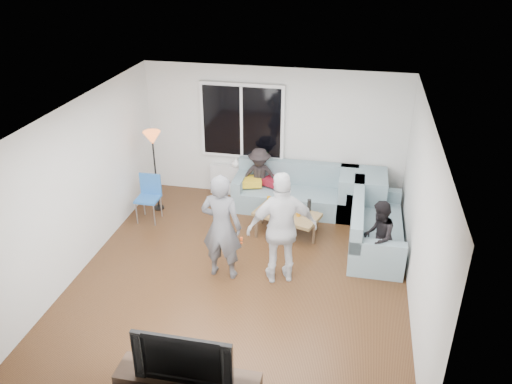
% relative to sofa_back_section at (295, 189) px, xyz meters
% --- Properties ---
extents(floor, '(5.00, 5.50, 0.04)m').
position_rel_sofa_back_section_xyz_m(floor, '(-0.51, -2.27, -0.45)').
color(floor, '#56351C').
rests_on(floor, ground).
extents(ceiling, '(5.00, 5.50, 0.04)m').
position_rel_sofa_back_section_xyz_m(ceiling, '(-0.51, -2.27, 2.20)').
color(ceiling, white).
rests_on(ceiling, ground).
extents(wall_back, '(5.00, 0.04, 2.60)m').
position_rel_sofa_back_section_xyz_m(wall_back, '(-0.51, 0.50, 0.88)').
color(wall_back, silver).
rests_on(wall_back, ground).
extents(wall_front, '(5.00, 0.04, 2.60)m').
position_rel_sofa_back_section_xyz_m(wall_front, '(-0.51, -5.04, 0.88)').
color(wall_front, silver).
rests_on(wall_front, ground).
extents(wall_left, '(0.04, 5.50, 2.60)m').
position_rel_sofa_back_section_xyz_m(wall_left, '(-3.03, -2.27, 0.88)').
color(wall_left, silver).
rests_on(wall_left, ground).
extents(wall_right, '(0.04, 5.50, 2.60)m').
position_rel_sofa_back_section_xyz_m(wall_right, '(2.01, -2.27, 0.88)').
color(wall_right, silver).
rests_on(wall_right, ground).
extents(window_frame, '(1.62, 0.06, 1.47)m').
position_rel_sofa_back_section_xyz_m(window_frame, '(-1.11, 0.42, 1.12)').
color(window_frame, white).
rests_on(window_frame, wall_back).
extents(window_glass, '(1.50, 0.02, 1.35)m').
position_rel_sofa_back_section_xyz_m(window_glass, '(-1.11, 0.38, 1.12)').
color(window_glass, black).
rests_on(window_glass, window_frame).
extents(window_mullion, '(0.05, 0.03, 1.35)m').
position_rel_sofa_back_section_xyz_m(window_mullion, '(-1.11, 0.37, 1.12)').
color(window_mullion, white).
rests_on(window_mullion, window_frame).
extents(radiator, '(1.30, 0.12, 0.62)m').
position_rel_sofa_back_section_xyz_m(radiator, '(-1.11, 0.38, -0.11)').
color(radiator, silver).
rests_on(radiator, floor).
extents(potted_plant, '(0.21, 0.17, 0.38)m').
position_rel_sofa_back_section_xyz_m(potted_plant, '(-0.68, 0.35, 0.39)').
color(potted_plant, '#306227').
rests_on(potted_plant, radiator).
extents(vase, '(0.22, 0.22, 0.19)m').
position_rel_sofa_back_section_xyz_m(vase, '(-1.23, 0.35, 0.29)').
color(vase, white).
rests_on(vase, radiator).
extents(sofa_back_section, '(2.30, 0.85, 0.85)m').
position_rel_sofa_back_section_xyz_m(sofa_back_section, '(0.00, 0.00, 0.00)').
color(sofa_back_section, gray).
rests_on(sofa_back_section, floor).
extents(sofa_right_section, '(2.00, 0.85, 0.85)m').
position_rel_sofa_back_section_xyz_m(sofa_right_section, '(1.51, -0.99, 0.00)').
color(sofa_right_section, gray).
rests_on(sofa_right_section, floor).
extents(sofa_corner, '(0.85, 0.85, 0.85)m').
position_rel_sofa_back_section_xyz_m(sofa_corner, '(1.24, 0.00, 0.00)').
color(sofa_corner, gray).
rests_on(sofa_corner, floor).
extents(cushion_yellow, '(0.45, 0.41, 0.14)m').
position_rel_sofa_back_section_xyz_m(cushion_yellow, '(-0.84, -0.02, 0.09)').
color(cushion_yellow, gold).
rests_on(cushion_yellow, sofa_back_section).
extents(cushion_red, '(0.45, 0.42, 0.13)m').
position_rel_sofa_back_section_xyz_m(cushion_red, '(-0.42, 0.06, 0.09)').
color(cushion_red, maroon).
rests_on(cushion_red, sofa_back_section).
extents(coffee_table, '(1.23, 0.91, 0.40)m').
position_rel_sofa_back_section_xyz_m(coffee_table, '(-0.02, -0.91, -0.22)').
color(coffee_table, '#957148').
rests_on(coffee_table, floor).
extents(pitcher, '(0.17, 0.17, 0.17)m').
position_rel_sofa_back_section_xyz_m(pitcher, '(-0.12, -0.97, 0.06)').
color(pitcher, maroon).
rests_on(pitcher, coffee_table).
extents(side_chair, '(0.40, 0.40, 0.86)m').
position_rel_sofa_back_section_xyz_m(side_chair, '(-2.56, -0.97, 0.01)').
color(side_chair, '#2965B4').
rests_on(side_chair, floor).
extents(floor_lamp, '(0.32, 0.32, 1.56)m').
position_rel_sofa_back_section_xyz_m(floor_lamp, '(-2.56, -0.52, 0.36)').
color(floor_lamp, orange).
rests_on(floor_lamp, floor).
extents(player_left, '(0.64, 0.44, 1.70)m').
position_rel_sofa_back_section_xyz_m(player_left, '(-0.80, -2.32, 0.43)').
color(player_left, '#525257').
rests_on(player_left, floor).
extents(player_right, '(1.13, 0.76, 1.78)m').
position_rel_sofa_back_section_xyz_m(player_right, '(0.10, -2.25, 0.47)').
color(player_right, silver).
rests_on(player_right, floor).
extents(spectator_right, '(0.49, 0.61, 1.18)m').
position_rel_sofa_back_section_xyz_m(spectator_right, '(1.51, -1.70, 0.17)').
color(spectator_right, black).
rests_on(spectator_right, floor).
extents(spectator_back, '(0.80, 0.51, 1.18)m').
position_rel_sofa_back_section_xyz_m(spectator_back, '(-0.70, 0.03, 0.16)').
color(spectator_back, black).
rests_on(spectator_back, floor).
extents(television, '(1.09, 0.14, 0.63)m').
position_rel_sofa_back_section_xyz_m(television, '(-0.54, -4.77, 0.33)').
color(television, black).
rests_on(television, tv_console).
extents(bottle_e, '(0.07, 0.07, 0.22)m').
position_rel_sofa_back_section_xyz_m(bottle_e, '(0.34, -0.74, 0.08)').
color(bottle_e, black).
rests_on(bottle_e, coffee_table).
extents(bottle_b, '(0.08, 0.08, 0.26)m').
position_rel_sofa_back_section_xyz_m(bottle_b, '(-0.12, -1.02, 0.10)').
color(bottle_b, '#1C8918').
rests_on(bottle_b, coffee_table).
extents(bottle_d, '(0.07, 0.07, 0.22)m').
position_rel_sofa_back_section_xyz_m(bottle_d, '(0.19, -0.97, 0.09)').
color(bottle_d, '#C37611').
rests_on(bottle_d, coffee_table).
extents(bottle_c, '(0.07, 0.07, 0.17)m').
position_rel_sofa_back_section_xyz_m(bottle_c, '(0.07, -0.80, 0.06)').
color(bottle_c, black).
rests_on(bottle_c, coffee_table).
extents(bottle_a, '(0.07, 0.07, 0.24)m').
position_rel_sofa_back_section_xyz_m(bottle_a, '(-0.36, -0.82, 0.10)').
color(bottle_a, '#B8770A').
rests_on(bottle_a, coffee_table).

